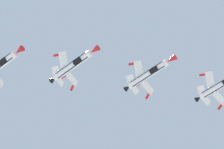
% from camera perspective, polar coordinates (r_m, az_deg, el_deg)
% --- Properties ---
extents(fighter_jet_lead, '(7.91, 15.53, 7.99)m').
position_cam_1_polar(fighter_jet_lead, '(135.35, 11.69, -1.09)').
color(fighter_jet_lead, white).
extents(fighter_jet_left_wing, '(7.88, 15.53, 8.04)m').
position_cam_1_polar(fighter_jet_left_wing, '(131.64, 4.03, 0.08)').
color(fighter_jet_left_wing, white).
extents(fighter_jet_right_wing, '(8.03, 15.53, 7.79)m').
position_cam_1_polar(fighter_jet_right_wing, '(129.39, -4.15, 1.03)').
color(fighter_jet_right_wing, white).
extents(fighter_jet_left_outer, '(8.01, 15.53, 7.83)m').
position_cam_1_polar(fighter_jet_left_outer, '(130.98, -11.96, 0.94)').
color(fighter_jet_left_outer, white).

